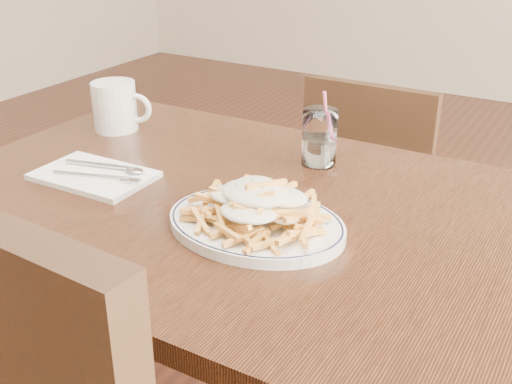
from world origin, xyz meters
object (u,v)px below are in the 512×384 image
Objects in this scene: fries_plate at (256,224)px; chair_far at (373,192)px; loaded_fries at (256,199)px; water_glass at (319,141)px; coffee_mug at (116,106)px; table at (239,236)px.

chair_far is at bearing 96.21° from fries_plate.
fries_plate is 0.05m from loaded_fries.
loaded_fries is 0.32m from water_glass.
loaded_fries is 0.60m from coffee_mug.
loaded_fries is (0.00, 0.00, 0.05)m from fries_plate.
chair_far is at bearing 90.31° from table.
table is 8.30× the size of coffee_mug.
chair_far is 3.28× the size of loaded_fries.
fries_plate is 0.61m from coffee_mug.
chair_far is 0.81m from coffee_mug.
table is 0.15m from fries_plate.
loaded_fries is at bearing -26.33° from coffee_mug.
table is 0.27m from water_glass.
water_glass reaches higher than fries_plate.
water_glass is at bearing -83.84° from chair_far.
coffee_mug is at bearing -127.81° from chair_far.
water_glass is at bearing 5.63° from coffee_mug.
coffee_mug is at bearing 153.67° from fries_plate.
water_glass is (0.06, -0.53, 0.34)m from chair_far.
loaded_fries is 1.55× the size of water_glass.
water_glass is (-0.04, 0.32, -0.01)m from loaded_fries.
coffee_mug is (-0.45, -0.58, 0.35)m from chair_far.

